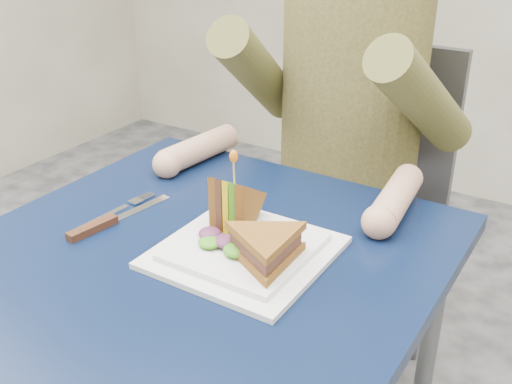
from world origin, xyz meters
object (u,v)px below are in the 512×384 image
Objects in this scene: sandwich_upright at (235,207)px; knife at (102,224)px; sandwich_flat at (266,247)px; plate at (245,250)px; chair at (358,196)px; table at (201,289)px; fork at (115,212)px; diner at (350,65)px.

knife is at bearing -154.43° from sandwich_upright.
sandwich_flat is 0.13m from sandwich_upright.
sandwich_upright is (-0.05, 0.04, 0.05)m from plate.
sandwich_upright is at bearing -87.73° from chair.
table is at bearing -179.67° from sandwich_flat.
chair reaches higher than fork.
chair is 6.29× the size of sandwich_upright.
chair is 5.18× the size of fork.
table is 3.38× the size of knife.
diner reaches higher than sandwich_flat.
sandwich_upright reaches higher than knife.
table is 5.08× the size of sandwich_upright.
chair is 3.58× the size of plate.
knife reaches higher than table.
table is 3.78× the size of sandwich_flat.
chair is at bearing 75.28° from knife.
plate is 1.76× the size of sandwich_upright.
chair is at bearing 92.27° from sandwich_upright.
chair is 0.77m from knife.
table is 4.18× the size of fork.
chair is 4.69× the size of sandwich_flat.
diner is 0.52m from sandwich_upright.
sandwich_upright is at bearing 137.65° from plate.
sandwich_upright is (0.02, -0.62, 0.24)m from chair.
plate is 1.17× the size of knife.
sandwich_flat is 1.34× the size of sandwich_upright.
plate is 0.28m from fork.
chair reaches higher than sandwich_upright.
diner is at bearing 102.65° from sandwich_flat.
diner reaches higher than table.
diner is 4.15× the size of fork.
sandwich_upright is (0.02, -0.50, -0.13)m from diner.
plate is (0.07, -0.55, -0.18)m from diner.
plate is at bearing -82.34° from diner.
diner is 3.76× the size of sandwich_flat.
sandwich_upright is 0.82× the size of fork.
sandwich_flat is (0.05, -0.03, 0.04)m from plate.
chair reaches higher than sandwich_flat.
plate is 0.07m from sandwich_flat.
chair is at bearing 96.37° from plate.
plate is (0.07, -0.66, 0.20)m from chair.
sandwich_flat is 0.34m from fork.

